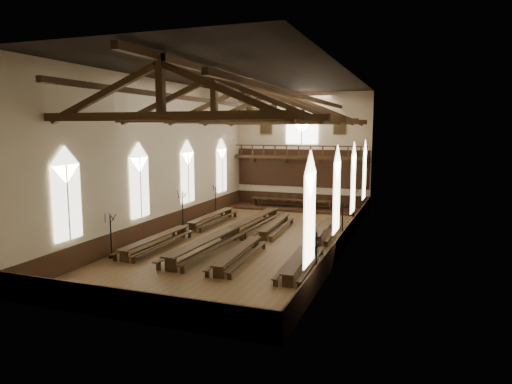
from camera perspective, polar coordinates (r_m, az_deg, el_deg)
ground at (r=28.76m, az=-0.79°, el=-5.96°), size 26.00×26.00×0.00m
room_walls at (r=27.92m, az=-0.82°, el=7.02°), size 26.00×26.00×26.00m
wainscot_band at (r=28.62m, az=-0.79°, el=-4.80°), size 12.00×26.00×1.20m
side_windows at (r=28.10m, az=-0.80°, el=1.46°), size 11.85×19.80×4.50m
end_window at (r=40.24m, az=5.76°, el=8.34°), size 2.80×0.12×3.80m
minstrels_gallery at (r=40.12m, az=5.61°, el=3.60°), size 11.80×1.24×3.70m
portraits at (r=40.24m, az=5.76°, el=8.17°), size 7.75×0.09×1.45m
roof_trusses at (r=27.95m, az=-0.82°, el=10.62°), size 11.70×25.70×2.80m
refectory_row_a at (r=30.29m, az=-8.62°, el=-4.35°), size 1.49×13.95×0.70m
refectory_row_b at (r=28.78m, az=-2.83°, el=-4.74°), size 1.98×15.12×0.82m
refectory_row_c at (r=27.41m, az=0.32°, el=-5.60°), size 1.67×13.71×0.67m
refectory_row_d at (r=26.43m, az=7.29°, el=-6.19°), size 1.61×13.66×0.67m
dais at (r=39.49m, az=4.49°, el=-2.03°), size 11.40×2.83×0.19m
high_table at (r=39.38m, az=4.50°, el=-1.07°), size 7.24×0.84×0.68m
high_chairs at (r=40.07m, az=4.77°, el=-1.00°), size 5.82×0.42×0.94m
candelabrum_left_near at (r=25.81m, az=-17.64°, el=-6.27°), size 0.69×0.74×2.43m
candelabrum_left_mid at (r=32.21m, az=-9.13°, el=-3.09°), size 0.79×0.78×2.64m
candelabrum_left_far at (r=36.97m, az=-5.06°, el=-1.72°), size 0.71×0.70×2.40m
candelabrum_right_near at (r=21.48m, az=7.53°, el=-8.87°), size 0.67×0.72×2.37m
candelabrum_right_mid at (r=28.46m, az=10.73°, el=-4.65°), size 0.74×0.77×2.55m
candelabrum_right_far at (r=32.98m, az=12.05°, el=-2.77°), size 0.86×0.86×2.90m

